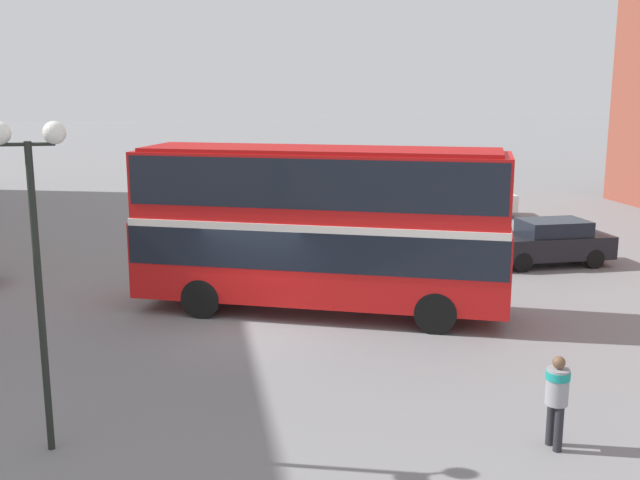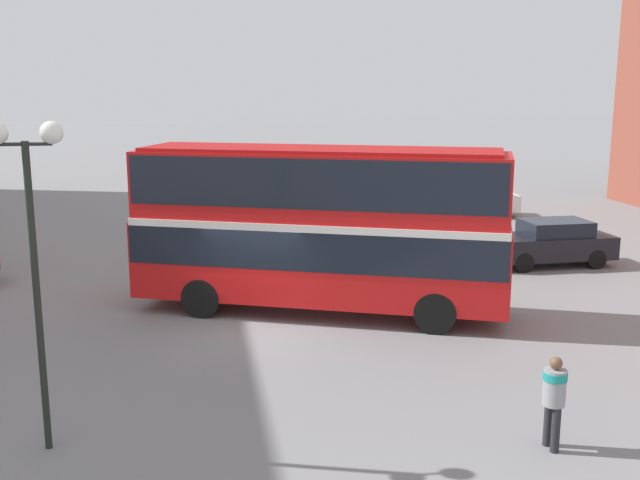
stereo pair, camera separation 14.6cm
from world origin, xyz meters
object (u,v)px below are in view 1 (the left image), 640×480
object	(u,v)px
double_decker_bus	(320,219)
street_lamp_twin_globe	(33,205)
parked_car_side_street	(472,199)
pedestrian_foreground	(557,392)
parked_car_kerb_near	(549,242)

from	to	relation	value
double_decker_bus	street_lamp_twin_globe	xyz separation A→B (m)	(-6.00, -7.04, 1.66)
parked_car_side_street	street_lamp_twin_globe	size ratio (longest dim) A/B	0.76
pedestrian_foreground	parked_car_side_street	size ratio (longest dim) A/B	0.39
street_lamp_twin_globe	double_decker_bus	bearing A→B (deg)	49.56
double_decker_bus	pedestrian_foreground	distance (m)	9.07
pedestrian_foreground	parked_car_kerb_near	bearing A→B (deg)	-119.84
parked_car_kerb_near	parked_car_side_street	bearing A→B (deg)	-97.31
double_decker_bus	street_lamp_twin_globe	world-z (taller)	street_lamp_twin_globe
double_decker_bus	pedestrian_foreground	size ratio (longest dim) A/B	6.16
double_decker_bus	pedestrian_foreground	world-z (taller)	double_decker_bus
parked_car_side_street	street_lamp_twin_globe	distance (m)	26.72
double_decker_bus	parked_car_kerb_near	bearing A→B (deg)	47.04
double_decker_bus	pedestrian_foreground	bearing A→B (deg)	-50.78
street_lamp_twin_globe	parked_car_side_street	bearing A→B (deg)	53.03
parked_car_kerb_near	parked_car_side_street	size ratio (longest dim) A/B	1.01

